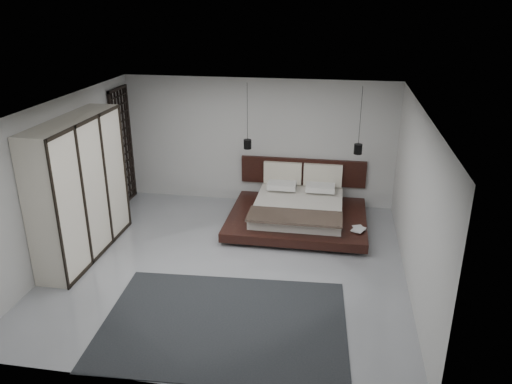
% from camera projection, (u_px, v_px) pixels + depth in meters
% --- Properties ---
extents(floor, '(6.00, 6.00, 0.00)m').
position_uv_depth(floor, '(231.00, 264.00, 8.80)').
color(floor, '#96999E').
rests_on(floor, ground).
extents(ceiling, '(6.00, 6.00, 0.00)m').
position_uv_depth(ceiling, '(227.00, 107.00, 7.77)').
color(ceiling, white).
rests_on(ceiling, wall_back).
extents(wall_back, '(6.00, 0.00, 6.00)m').
position_uv_depth(wall_back, '(258.00, 142.00, 11.04)').
color(wall_back, '#B9B9B6').
rests_on(wall_back, floor).
extents(wall_front, '(6.00, 0.00, 6.00)m').
position_uv_depth(wall_front, '(171.00, 287.00, 5.53)').
color(wall_front, '#B9B9B6').
rests_on(wall_front, floor).
extents(wall_left, '(0.00, 6.00, 6.00)m').
position_uv_depth(wall_left, '(62.00, 180.00, 8.75)').
color(wall_left, '#B9B9B6').
rests_on(wall_left, floor).
extents(wall_right, '(0.00, 6.00, 6.00)m').
position_uv_depth(wall_right, '(416.00, 202.00, 7.82)').
color(wall_right, '#B9B9B6').
rests_on(wall_right, floor).
extents(lattice_screen, '(0.05, 0.90, 2.60)m').
position_uv_depth(lattice_screen, '(123.00, 147.00, 11.03)').
color(lattice_screen, black).
rests_on(lattice_screen, floor).
extents(bed, '(2.76, 2.38, 1.07)m').
position_uv_depth(bed, '(298.00, 210.00, 10.29)').
color(bed, black).
rests_on(bed, floor).
extents(book_lower, '(0.27, 0.31, 0.02)m').
position_uv_depth(book_lower, '(354.00, 229.00, 9.52)').
color(book_lower, '#99724C').
rests_on(book_lower, bed).
extents(book_upper, '(0.31, 0.35, 0.02)m').
position_uv_depth(book_upper, '(353.00, 228.00, 9.49)').
color(book_upper, '#99724C').
rests_on(book_upper, book_lower).
extents(pendant_left, '(0.16, 0.16, 1.37)m').
position_uv_depth(pendant_left, '(248.00, 144.00, 10.40)').
color(pendant_left, black).
rests_on(pendant_left, ceiling).
extents(pendant_right, '(0.17, 0.17, 1.37)m').
position_uv_depth(pendant_right, '(358.00, 149.00, 10.05)').
color(pendant_right, black).
rests_on(pendant_right, ceiling).
extents(wardrobe, '(0.60, 2.55, 2.50)m').
position_uv_depth(wardrobe, '(80.00, 189.00, 8.78)').
color(wardrobe, silver).
rests_on(wardrobe, floor).
extents(rug, '(3.63, 2.69, 0.01)m').
position_uv_depth(rug, '(224.00, 323.00, 7.19)').
color(rug, black).
rests_on(rug, floor).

